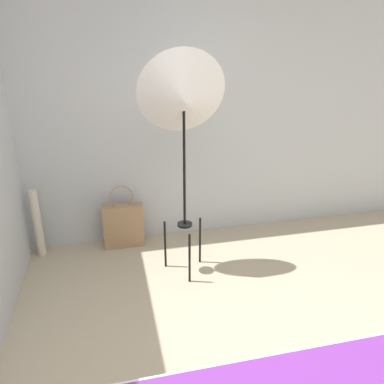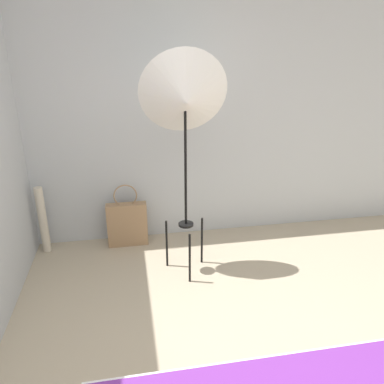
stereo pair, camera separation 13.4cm
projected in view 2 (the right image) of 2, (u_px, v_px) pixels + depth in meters
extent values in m
cube|color=#B7BCC1|center=(169.00, 113.00, 3.63)|extent=(8.00, 0.05, 2.60)
cylinder|color=black|center=(190.00, 258.00, 3.17)|extent=(0.02, 0.02, 0.46)
cylinder|color=black|center=(167.00, 244.00, 3.40)|extent=(0.02, 0.02, 0.46)
cylinder|color=black|center=(202.00, 241.00, 3.46)|extent=(0.02, 0.02, 0.46)
cylinder|color=black|center=(186.00, 224.00, 3.26)|extent=(0.13, 0.13, 0.02)
cylinder|color=black|center=(186.00, 165.00, 3.06)|extent=(0.02, 0.02, 1.08)
cone|color=white|center=(185.00, 97.00, 2.86)|extent=(0.71, 0.42, 0.73)
cube|color=#9E7A56|center=(127.00, 224.00, 3.78)|extent=(0.40, 0.11, 0.45)
torus|color=#9E7A56|center=(125.00, 196.00, 3.67)|extent=(0.23, 0.01, 0.23)
cylinder|color=beige|center=(43.00, 220.00, 3.61)|extent=(0.08, 0.08, 0.68)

